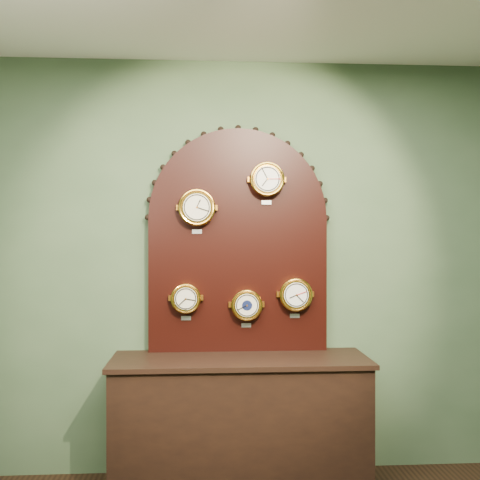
{
  "coord_description": "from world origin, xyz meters",
  "views": [
    {
      "loc": [
        -0.23,
        -1.28,
        1.61
      ],
      "look_at": [
        0.0,
        2.25,
        1.58
      ],
      "focal_mm": 41.46,
      "sensor_mm": 36.0,
      "label": 1
    }
  ],
  "objects": [
    {
      "name": "shop_counter",
      "position": [
        0.0,
        2.23,
        0.4
      ],
      "size": [
        1.6,
        0.5,
        0.8
      ],
      "primitive_type": "cube",
      "color": "black",
      "rests_on": "ground_plane"
    },
    {
      "name": "wall_back",
      "position": [
        0.0,
        2.5,
        1.4
      ],
      "size": [
        4.0,
        0.0,
        4.0
      ],
      "primitive_type": "plane",
      "rotation": [
        1.57,
        0.0,
        0.0
      ],
      "color": "#41593C",
      "rests_on": "ground"
    },
    {
      "name": "hygrometer",
      "position": [
        -0.35,
        2.38,
        1.19
      ],
      "size": [
        0.2,
        0.08,
        0.25
      ],
      "color": "gold",
      "rests_on": "display_board"
    },
    {
      "name": "display_board",
      "position": [
        0.0,
        2.45,
        1.63
      ],
      "size": [
        1.26,
        0.06,
        1.53
      ],
      "color": "black",
      "rests_on": "shop_counter"
    },
    {
      "name": "barometer",
      "position": [
        0.05,
        2.38,
        1.15
      ],
      "size": [
        0.21,
        0.08,
        0.26
      ],
      "color": "gold",
      "rests_on": "display_board"
    },
    {
      "name": "tide_clock",
      "position": [
        0.38,
        2.38,
        1.21
      ],
      "size": [
        0.22,
        0.08,
        0.27
      ],
      "color": "gold",
      "rests_on": "display_board"
    },
    {
      "name": "roman_clock",
      "position": [
        -0.28,
        2.38,
        1.79
      ],
      "size": [
        0.25,
        0.08,
        0.3
      ],
      "color": "gold",
      "rests_on": "display_board"
    },
    {
      "name": "arabic_clock",
      "position": [
        0.19,
        2.38,
        1.98
      ],
      "size": [
        0.23,
        0.08,
        0.28
      ],
      "color": "gold",
      "rests_on": "display_board"
    }
  ]
}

